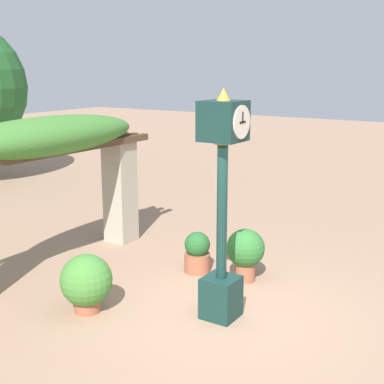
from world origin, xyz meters
The scene contains 6 objects.
ground_plane centered at (0.00, 0.00, 0.00)m, with size 60.00×60.00×0.00m, color #9E7A60.
pedestal_clock centered at (-0.08, 0.01, 1.70)m, with size 0.54×0.59×3.30m.
pergola centered at (0.00, 3.53, 2.06)m, with size 4.84×1.12×2.75m.
potted_plant_near_left centered at (-1.01, 1.77, 0.47)m, with size 0.78×0.78×0.89m.
potted_plant_near_right centered at (1.33, 0.34, 0.53)m, with size 0.66×0.66×0.91m.
potted_plant_far_left centered at (1.23, 1.24, 0.36)m, with size 0.46×0.46×0.74m.
Camera 1 is at (-6.36, -3.55, 3.58)m, focal length 50.00 mm.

